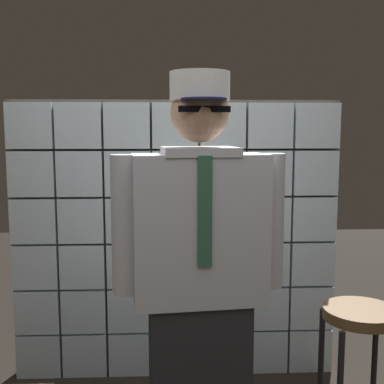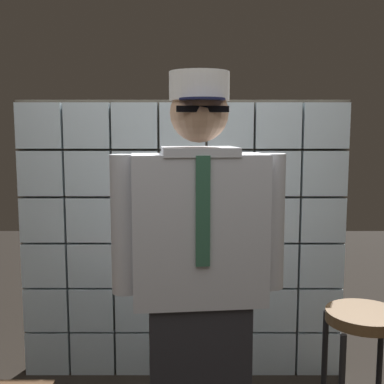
{
  "view_description": "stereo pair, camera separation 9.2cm",
  "coord_description": "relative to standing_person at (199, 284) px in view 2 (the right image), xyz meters",
  "views": [
    {
      "loc": [
        -0.03,
        -1.55,
        1.6
      ],
      "look_at": [
        0.06,
        0.46,
        1.34
      ],
      "focal_mm": 45.5,
      "sensor_mm": 36.0,
      "label": 1
    },
    {
      "loc": [
        0.06,
        -1.55,
        1.6
      ],
      "look_at": [
        0.06,
        0.46,
        1.34
      ],
      "focal_mm": 45.5,
      "sensor_mm": 36.0,
      "label": 2
    }
  ],
  "objects": [
    {
      "name": "bar_stool",
      "position": [
        0.74,
        0.1,
        -0.36
      ],
      "size": [
        0.34,
        0.34,
        0.79
      ],
      "color": "brown",
      "rests_on": "ground"
    },
    {
      "name": "glass_block_wall",
      "position": [
        -0.09,
        1.07,
        -0.07
      ],
      "size": [
        2.1,
        0.1,
        1.8
      ],
      "color": "silver",
      "rests_on": "ground"
    },
    {
      "name": "standing_person",
      "position": [
        0.0,
        0.0,
        0.0
      ],
      "size": [
        0.73,
        0.33,
        1.83
      ],
      "rotation": [
        0.0,
        0.0,
        0.11
      ],
      "color": "#28282D",
      "rests_on": "ground"
    }
  ]
}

